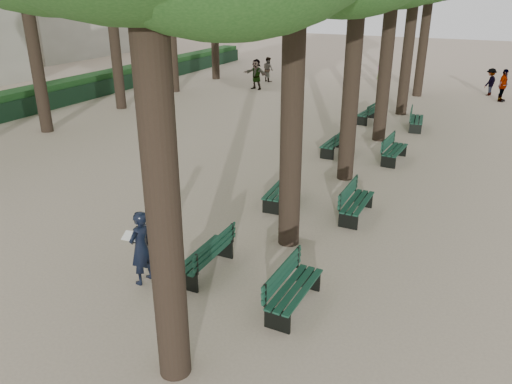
% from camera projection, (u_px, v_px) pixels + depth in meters
% --- Properties ---
extents(ground, '(120.00, 120.00, 0.00)m').
position_uv_depth(ground, '(170.00, 288.00, 10.58)').
color(ground, tan).
rests_on(ground, ground).
extents(bench_left_0, '(0.58, 1.80, 0.92)m').
position_uv_depth(bench_left_0, '(206.00, 262.00, 11.07)').
color(bench_left_0, black).
rests_on(bench_left_0, ground).
extents(bench_left_1, '(0.70, 1.84, 0.92)m').
position_uv_depth(bench_left_1, '(280.00, 195.00, 14.62)').
color(bench_left_1, black).
rests_on(bench_left_1, ground).
extents(bench_left_2, '(0.63, 1.82, 0.92)m').
position_uv_depth(bench_left_2, '(334.00, 146.00, 19.02)').
color(bench_left_2, black).
rests_on(bench_left_2, ground).
extents(bench_left_3, '(0.78, 1.86, 0.92)m').
position_uv_depth(bench_left_3, '(368.00, 116.00, 23.47)').
color(bench_left_3, black).
rests_on(bench_left_3, ground).
extents(bench_right_0, '(0.62, 1.81, 0.92)m').
position_uv_depth(bench_right_0, '(294.00, 296.00, 9.83)').
color(bench_right_0, black).
rests_on(bench_right_0, ground).
extents(bench_right_1, '(0.58, 1.80, 0.92)m').
position_uv_depth(bench_right_1, '(356.00, 208.00, 13.75)').
color(bench_right_1, black).
rests_on(bench_right_1, ground).
extents(bench_right_2, '(0.67, 1.83, 0.92)m').
position_uv_depth(bench_right_2, '(394.00, 154.00, 18.13)').
color(bench_right_2, black).
rests_on(bench_right_2, ground).
extents(bench_right_3, '(0.78, 1.85, 0.92)m').
position_uv_depth(bench_right_3, '(416.00, 123.00, 22.25)').
color(bench_right_3, black).
rests_on(bench_right_3, ground).
extents(man_with_map, '(0.64, 0.70, 1.66)m').
position_uv_depth(man_with_map, '(141.00, 248.00, 10.51)').
color(man_with_map, black).
rests_on(man_with_map, ground).
extents(pedestrian_a, '(0.83, 0.68, 1.60)m').
position_uv_depth(pedestrian_a, '(268.00, 69.00, 33.24)').
color(pedestrian_a, '#262628').
rests_on(pedestrian_a, ground).
extents(pedestrian_e, '(1.74, 0.69, 1.84)m').
position_uv_depth(pedestrian_e, '(256.00, 74.00, 30.72)').
color(pedestrian_e, '#262628').
rests_on(pedestrian_e, ground).
extents(pedestrian_b, '(0.69, 1.05, 1.56)m').
position_uv_depth(pedestrian_b, '(490.00, 82.00, 29.01)').
color(pedestrian_b, '#262628').
rests_on(pedestrian_b, ground).
extents(pedestrian_c, '(0.70, 1.09, 1.77)m').
position_uv_depth(pedestrian_c, '(503.00, 85.00, 27.40)').
color(pedestrian_c, '#262628').
rests_on(pedestrian_c, ground).
extents(pedestrian_d, '(0.83, 0.87, 1.75)m').
position_uv_depth(pedestrian_d, '(382.00, 68.00, 33.50)').
color(pedestrian_d, '#262628').
rests_on(pedestrian_d, ground).
extents(fence, '(0.08, 42.00, 0.90)m').
position_uv_depth(fence, '(49.00, 102.00, 25.55)').
color(fence, black).
rests_on(fence, ground).
extents(hedge, '(1.20, 42.00, 1.20)m').
position_uv_depth(hedge, '(38.00, 98.00, 25.77)').
color(hedge, '#143A16').
rests_on(hedge, ground).
extents(building_far, '(12.00, 16.00, 7.00)m').
position_uv_depth(building_far, '(59.00, 14.00, 47.39)').
color(building_far, '#B7B2A3').
rests_on(building_far, ground).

